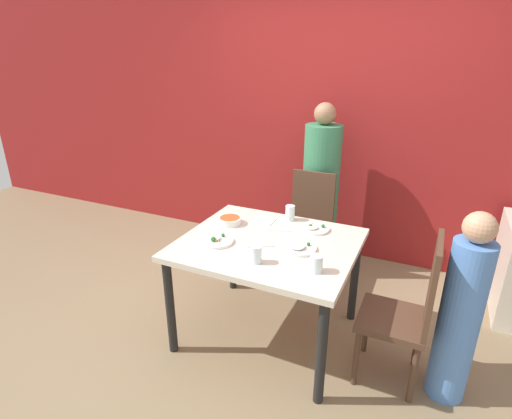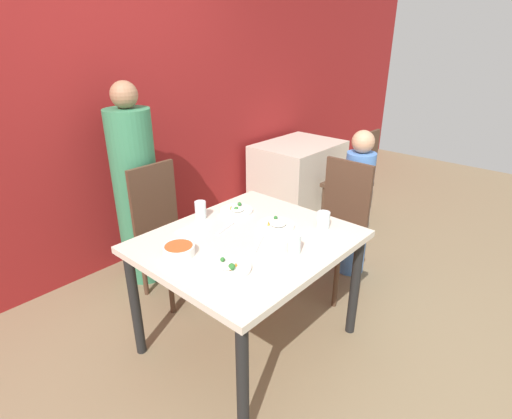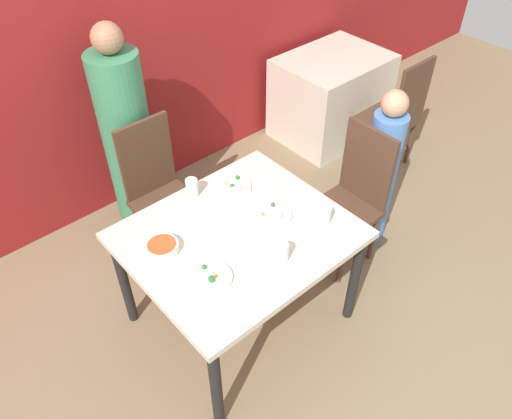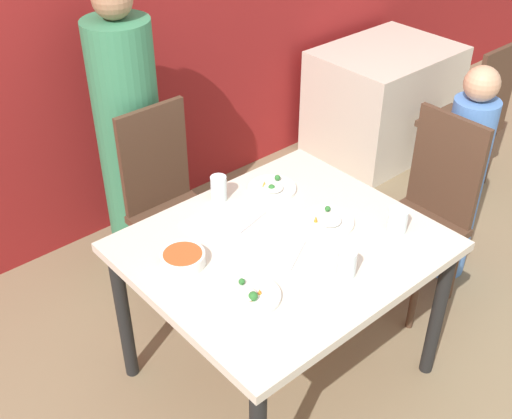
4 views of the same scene
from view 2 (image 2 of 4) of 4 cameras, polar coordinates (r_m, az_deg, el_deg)
ground_plane at (r=2.76m, az=-0.98°, el=-18.17°), size 10.00×10.00×0.00m
wall_back at (r=3.35m, az=-21.73°, el=13.70°), size 10.00×0.06×2.70m
dining_table at (r=2.36m, az=-1.09°, el=-6.04°), size 1.17×1.01×0.76m
chair_adult_spot at (r=3.02m, az=-12.86°, el=-2.84°), size 0.40×0.40×1.00m
chair_child_spot at (r=3.08m, az=11.54°, el=-2.17°), size 0.40×0.40×1.00m
person_adult at (r=3.20m, az=-16.66°, el=2.10°), size 0.33×0.33×1.55m
person_child at (r=3.28m, az=14.07°, el=0.11°), size 0.22×0.22×1.20m
bowl_curry at (r=2.19m, az=-10.96°, el=-5.65°), size 0.17×0.17×0.05m
plate_rice_adult at (r=2.45m, az=2.91°, el=-2.20°), size 0.23×0.23×0.05m
plate_rice_child at (r=2.65m, az=-2.79°, el=-0.10°), size 0.22×0.22×0.05m
plate_noodles at (r=2.03m, az=-3.84°, el=-8.29°), size 0.22×0.22×0.05m
glass_water_tall at (r=2.46m, az=9.59°, el=-1.49°), size 0.08×0.08×0.10m
glass_water_short at (r=2.16m, az=5.50°, el=-4.90°), size 0.07×0.07×0.11m
glass_water_center at (r=2.57m, az=-7.98°, el=-0.09°), size 0.07×0.07×0.12m
napkin_folded at (r=2.42m, az=-9.20°, el=-3.13°), size 0.14×0.14×0.01m
fork_steel at (r=2.25m, az=0.31°, el=-4.98°), size 0.17×0.10×0.01m
spoon_steel at (r=2.43m, az=-4.50°, el=-2.75°), size 0.18×0.06×0.01m
background_table at (r=4.53m, az=5.95°, el=4.76°), size 0.94×0.71×0.75m
chair_background at (r=4.14m, az=13.93°, el=4.44°), size 0.40×0.40×1.00m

